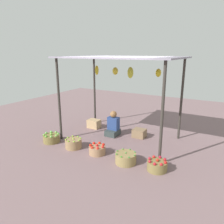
{
  "coord_description": "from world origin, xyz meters",
  "views": [
    {
      "loc": [
        2.88,
        -5.45,
        2.54
      ],
      "look_at": [
        0.0,
        -0.48,
        0.95
      ],
      "focal_mm": 34.94,
      "sensor_mm": 36.0,
      "label": 1
    }
  ],
  "objects_px": {
    "basket_green_chilies": "(126,158)",
    "wooden_crate_near_vendor": "(139,133)",
    "wooden_crate_stacked_rear": "(94,124)",
    "basket_limes": "(73,143)",
    "vendor_person": "(113,126)",
    "basket_red_tomatoes": "(97,150)",
    "basket_red_apples": "(157,165)",
    "basket_green_apples": "(51,138)"
  },
  "relations": [
    {
      "from": "basket_green_chilies",
      "to": "wooden_crate_near_vendor",
      "type": "height_order",
      "value": "basket_green_chilies"
    },
    {
      "from": "wooden_crate_stacked_rear",
      "to": "basket_limes",
      "type": "bearing_deg",
      "value": -74.63
    },
    {
      "from": "basket_limes",
      "to": "wooden_crate_near_vendor",
      "type": "bearing_deg",
      "value": 52.52
    },
    {
      "from": "basket_limes",
      "to": "wooden_crate_stacked_rear",
      "type": "bearing_deg",
      "value": 105.37
    },
    {
      "from": "vendor_person",
      "to": "basket_limes",
      "type": "bearing_deg",
      "value": -108.59
    },
    {
      "from": "basket_limes",
      "to": "basket_red_tomatoes",
      "type": "bearing_deg",
      "value": 1.44
    },
    {
      "from": "vendor_person",
      "to": "basket_red_tomatoes",
      "type": "height_order",
      "value": "vendor_person"
    },
    {
      "from": "basket_red_apples",
      "to": "wooden_crate_stacked_rear",
      "type": "distance_m",
      "value": 3.24
    },
    {
      "from": "basket_red_apples",
      "to": "wooden_crate_near_vendor",
      "type": "height_order",
      "value": "basket_red_apples"
    },
    {
      "from": "basket_limes",
      "to": "basket_red_apples",
      "type": "height_order",
      "value": "basket_limes"
    },
    {
      "from": "basket_red_tomatoes",
      "to": "basket_green_chilies",
      "type": "xyz_separation_m",
      "value": [
        0.85,
        -0.06,
        0.01
      ]
    },
    {
      "from": "vendor_person",
      "to": "wooden_crate_near_vendor",
      "type": "height_order",
      "value": "vendor_person"
    },
    {
      "from": "basket_green_apples",
      "to": "basket_red_apples",
      "type": "bearing_deg",
      "value": 0.46
    },
    {
      "from": "vendor_person",
      "to": "basket_green_apples",
      "type": "bearing_deg",
      "value": -132.73
    },
    {
      "from": "basket_green_chilies",
      "to": "wooden_crate_near_vendor",
      "type": "bearing_deg",
      "value": 102.53
    },
    {
      "from": "basket_red_tomatoes",
      "to": "wooden_crate_near_vendor",
      "type": "bearing_deg",
      "value": 73.37
    },
    {
      "from": "basket_red_tomatoes",
      "to": "basket_red_apples",
      "type": "height_order",
      "value": "basket_red_apples"
    },
    {
      "from": "basket_green_chilies",
      "to": "basket_red_apples",
      "type": "bearing_deg",
      "value": 4.36
    },
    {
      "from": "vendor_person",
      "to": "wooden_crate_near_vendor",
      "type": "xyz_separation_m",
      "value": [
        0.78,
        0.25,
        -0.17
      ]
    },
    {
      "from": "basket_green_apples",
      "to": "wooden_crate_near_vendor",
      "type": "bearing_deg",
      "value": 38.43
    },
    {
      "from": "basket_green_apples",
      "to": "wooden_crate_near_vendor",
      "type": "xyz_separation_m",
      "value": [
        2.06,
        1.63,
        0.01
      ]
    },
    {
      "from": "basket_red_tomatoes",
      "to": "wooden_crate_stacked_rear",
      "type": "height_order",
      "value": "wooden_crate_stacked_rear"
    },
    {
      "from": "basket_red_apples",
      "to": "wooden_crate_stacked_rear",
      "type": "bearing_deg",
      "value": 150.12
    },
    {
      "from": "basket_limes",
      "to": "wooden_crate_stacked_rear",
      "type": "distance_m",
      "value": 1.69
    },
    {
      "from": "vendor_person",
      "to": "basket_green_chilies",
      "type": "relative_size",
      "value": 1.58
    },
    {
      "from": "basket_red_apples",
      "to": "wooden_crate_near_vendor",
      "type": "relative_size",
      "value": 1.19
    },
    {
      "from": "wooden_crate_near_vendor",
      "to": "wooden_crate_stacked_rear",
      "type": "relative_size",
      "value": 0.9
    },
    {
      "from": "basket_green_apples",
      "to": "basket_red_apples",
      "type": "height_order",
      "value": "basket_green_apples"
    },
    {
      "from": "basket_green_apples",
      "to": "basket_red_apples",
      "type": "xyz_separation_m",
      "value": [
        3.18,
        0.03,
        -0.0
      ]
    },
    {
      "from": "basket_red_tomatoes",
      "to": "basket_green_chilies",
      "type": "distance_m",
      "value": 0.85
    },
    {
      "from": "basket_limes",
      "to": "wooden_crate_stacked_rear",
      "type": "height_order",
      "value": "basket_limes"
    },
    {
      "from": "basket_green_apples",
      "to": "basket_red_tomatoes",
      "type": "bearing_deg",
      "value": 1.05
    },
    {
      "from": "basket_green_apples",
      "to": "basket_red_tomatoes",
      "type": "relative_size",
      "value": 1.12
    },
    {
      "from": "basket_green_apples",
      "to": "basket_green_chilies",
      "type": "bearing_deg",
      "value": -0.75
    },
    {
      "from": "basket_green_chilies",
      "to": "wooden_crate_near_vendor",
      "type": "xyz_separation_m",
      "value": [
        -0.37,
        1.67,
        0.0
      ]
    },
    {
      "from": "wooden_crate_stacked_rear",
      "to": "basket_red_apples",
      "type": "bearing_deg",
      "value": -29.88
    },
    {
      "from": "basket_limes",
      "to": "basket_green_chilies",
      "type": "height_order",
      "value": "basket_limes"
    },
    {
      "from": "basket_limes",
      "to": "basket_red_tomatoes",
      "type": "distance_m",
      "value": 0.77
    },
    {
      "from": "wooden_crate_stacked_rear",
      "to": "basket_red_tomatoes",
      "type": "bearing_deg",
      "value": -53.01
    },
    {
      "from": "vendor_person",
      "to": "basket_green_apples",
      "type": "xyz_separation_m",
      "value": [
        -1.28,
        -1.38,
        -0.18
      ]
    },
    {
      "from": "wooden_crate_near_vendor",
      "to": "wooden_crate_stacked_rear",
      "type": "distance_m",
      "value": 1.69
    },
    {
      "from": "vendor_person",
      "to": "basket_red_apples",
      "type": "height_order",
      "value": "vendor_person"
    }
  ]
}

